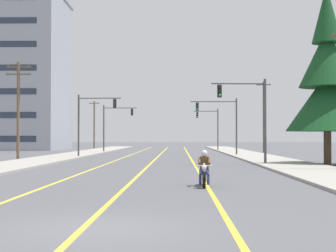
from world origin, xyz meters
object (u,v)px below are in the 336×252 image
motorcycle_with_rider (204,172)px  utility_pole_left_near (18,107)px  utility_pole_right_far (264,116)px  conifer_tree_right_verge_near (327,82)px  traffic_signal_near_left (91,116)px  utility_pole_left_far (94,124)px  traffic_signal_near_right (250,109)px  traffic_signal_far_right (211,123)px  traffic_signal_mid_left (113,121)px  traffic_signal_mid_right (223,118)px

motorcycle_with_rider → utility_pole_left_near: 28.61m
motorcycle_with_rider → utility_pole_right_far: size_ratio=0.24×
utility_pole_left_near → conifer_tree_right_verge_near: size_ratio=0.65×
utility_pole_left_near → conifer_tree_right_verge_near: (24.66, -7.34, 1.36)m
traffic_signal_near_left → utility_pole_left_far: 42.37m
traffic_signal_near_right → traffic_signal_far_right: size_ratio=1.00×
traffic_signal_near_left → traffic_signal_far_right: (13.52, 26.14, -0.05)m
traffic_signal_near_left → motorcycle_with_rider: bearing=-72.3°
traffic_signal_mid_left → utility_pole_left_far: utility_pole_left_far is taller
traffic_signal_near_left → traffic_signal_far_right: 29.43m
traffic_signal_near_left → conifer_tree_right_verge_near: (19.40, -13.76, 1.91)m
traffic_signal_near_left → traffic_signal_mid_right: bearing=20.9°
utility_pole_left_far → traffic_signal_mid_right: bearing=-61.6°
motorcycle_with_rider → traffic_signal_near_right: size_ratio=0.35×
motorcycle_with_rider → traffic_signal_mid_right: (3.79, 35.64, 3.52)m
traffic_signal_near_right → traffic_signal_near_left: size_ratio=1.00×
conifer_tree_right_verge_near → traffic_signal_far_right: bearing=98.4°
traffic_signal_near_right → utility_pole_left_far: bearing=109.9°
utility_pole_left_near → traffic_signal_mid_right: bearing=31.7°
utility_pole_left_near → traffic_signal_near_right: bearing=-21.4°
traffic_signal_near_right → utility_pole_left_near: bearing=158.6°
utility_pole_left_near → utility_pole_right_far: 34.18m
motorcycle_with_rider → utility_pole_left_near: bearing=121.9°
traffic_signal_mid_left → traffic_signal_near_right: bearing=-66.3°
utility_pole_left_near → utility_pole_right_far: bearing=42.9°
traffic_signal_near_left → traffic_signal_mid_right: size_ratio=1.00×
traffic_signal_far_right → traffic_signal_near_right: bearing=-89.6°
utility_pole_right_far → utility_pole_left_far: (-26.18, 25.06, -0.39)m
traffic_signal_mid_left → traffic_signal_far_right: size_ratio=1.00×
traffic_signal_mid_right → utility_pole_right_far: (6.29, 11.66, 0.69)m
motorcycle_with_rider → traffic_signal_near_left: traffic_signal_near_left is taller
traffic_signal_near_left → traffic_signal_far_right: bearing=62.6°
utility_pole_right_far → utility_pole_left_far: bearing=136.2°
traffic_signal_near_right → conifer_tree_right_verge_near: 5.90m
utility_pole_left_far → traffic_signal_near_left: bearing=-81.3°
motorcycle_with_rider → traffic_signal_far_right: traffic_signal_far_right is taller
traffic_signal_mid_right → motorcycle_with_rider: bearing=-96.1°
traffic_signal_mid_right → traffic_signal_far_right: 20.98m
traffic_signal_near_right → traffic_signal_mid_right: bearing=91.0°
traffic_signal_mid_left → utility_pole_right_far: (19.72, -0.54, 0.73)m
traffic_signal_near_left → traffic_signal_mid_right: same height
traffic_signal_far_right → conifer_tree_right_verge_near: conifer_tree_right_verge_near is taller
motorcycle_with_rider → utility_pole_left_far: utility_pole_left_far is taller
traffic_signal_mid_left → traffic_signal_near_left: bearing=-90.3°
motorcycle_with_rider → traffic_signal_near_right: bearing=76.1°
traffic_signal_mid_right → utility_pole_left_far: (-19.88, 36.72, 0.30)m
utility_pole_right_far → traffic_signal_near_right: bearing=-101.0°
utility_pole_right_far → utility_pole_left_far: size_ratio=1.09×
traffic_signal_mid_right → conifer_tree_right_verge_near: bearing=-72.7°
conifer_tree_right_verge_near → traffic_signal_mid_right: bearing=107.3°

